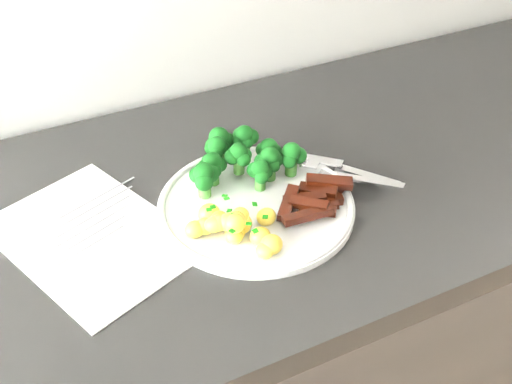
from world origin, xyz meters
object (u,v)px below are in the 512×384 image
at_px(recipe_paper, 92,237).
at_px(potatoes, 234,226).
at_px(fork, 343,174).
at_px(plate, 256,205).
at_px(broccoli, 241,156).
at_px(counter, 224,384).
at_px(knife, 350,172).
at_px(beef_strips, 315,197).

xyz_separation_m(recipe_paper, potatoes, (0.16, -0.09, 0.02)).
bearing_deg(fork, recipe_paper, 172.39).
bearing_deg(potatoes, plate, 40.51).
relative_size(broccoli, potatoes, 1.43).
xyz_separation_m(counter, fork, (0.18, -0.04, 0.45)).
distance_m(broccoli, potatoes, 0.13).
relative_size(plate, fork, 1.78).
relative_size(fork, knife, 0.94).
height_order(plate, knife, knife).
relative_size(recipe_paper, fork, 2.10).
distance_m(counter, beef_strips, 0.47).
xyz_separation_m(potatoes, knife, (0.21, 0.05, -0.02)).
xyz_separation_m(broccoli, beef_strips, (0.06, -0.10, -0.02)).
distance_m(fork, knife, 0.02).
height_order(plate, fork, fork).
bearing_deg(counter, beef_strips, -32.80).
bearing_deg(recipe_paper, knife, -5.45).
bearing_deg(fork, knife, 31.09).
bearing_deg(beef_strips, potatoes, -175.13).
distance_m(plate, potatoes, 0.07).
bearing_deg(beef_strips, broccoli, 121.88).
relative_size(potatoes, fork, 0.78).
height_order(counter, knife, knife).
bearing_deg(plate, potatoes, -139.49).
distance_m(plate, knife, 0.16).
distance_m(counter, potatoes, 0.47).
distance_m(plate, beef_strips, 0.08).
bearing_deg(recipe_paper, broccoli, 6.00).
bearing_deg(beef_strips, knife, 26.75).
bearing_deg(knife, potatoes, -165.79).
relative_size(counter, broccoli, 13.38).
distance_m(broccoli, knife, 0.16).
bearing_deg(knife, fork, -148.91).
height_order(broccoli, knife, broccoli).
distance_m(recipe_paper, knife, 0.38).
height_order(counter, beef_strips, beef_strips).
relative_size(beef_strips, fork, 0.85).
xyz_separation_m(potatoes, fork, (0.19, 0.04, -0.01)).
height_order(recipe_paper, potatoes, potatoes).
height_order(broccoli, beef_strips, broccoli).
relative_size(broccoli, knife, 1.05).
xyz_separation_m(broccoli, potatoes, (-0.06, -0.11, -0.02)).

